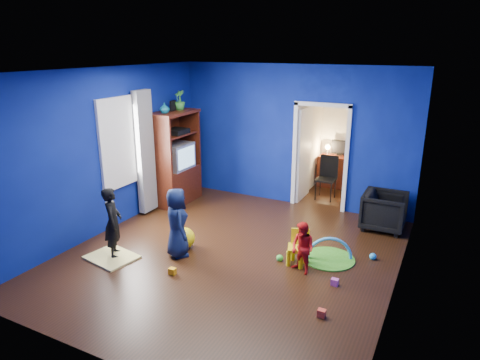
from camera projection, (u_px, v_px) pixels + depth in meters
The scene contains 33 objects.
floor at pixel (231, 255), 6.92m from camera, with size 5.00×5.50×0.01m, color black.
ceiling at pixel (229, 71), 6.04m from camera, with size 5.00×5.50×0.01m, color white.
wall_back at pixel (293, 136), 8.82m from camera, with size 5.00×0.02×2.90m, color navy.
wall_front at pixel (96, 239), 4.14m from camera, with size 5.00×0.02×2.90m, color navy.
wall_left at pixel (106, 151), 7.56m from camera, with size 0.02×5.50×2.90m, color navy.
wall_right at pixel (404, 194), 5.40m from camera, with size 0.02×5.50×2.90m, color navy.
alcove at pixel (332, 141), 9.36m from camera, with size 1.00×1.75×2.50m, color silver, non-canonical shape.
armchair at pixel (384, 211), 7.81m from camera, with size 0.75×0.77×0.70m, color black.
child_black at pixel (113, 223), 6.74m from camera, with size 0.42×0.28×1.15m, color black.
child_navy at pixel (177, 223), 6.76m from camera, with size 0.55×0.36×1.13m, color #10143D.
toddler_red at pixel (303, 248), 6.28m from camera, with size 0.38×0.30×0.79m, color red.
vase at pixel (165, 108), 8.42m from camera, with size 0.20×0.20×0.20m, color #0B595F.
potted_plant at pixel (179, 100), 8.83m from camera, with size 0.23×0.23×0.40m, color #328630.
tv_armoire at pixel (176, 158), 9.00m from camera, with size 0.58×1.14×1.96m, color #3C100A.
crt_tv at pixel (177, 156), 8.97m from camera, with size 0.46×0.70×0.54m, color silver.
yellow_blanket at pixel (112, 257), 6.82m from camera, with size 0.75×0.60×0.03m, color #F2E07A.
hopper_ball at pixel (184, 238), 7.11m from camera, with size 0.36×0.36×0.36m, color yellow.
kid_chair at pixel (297, 250), 6.56m from camera, with size 0.28×0.28×0.50m, color yellow.
play_mat at pixel (329, 259), 6.78m from camera, with size 0.81×0.81×0.02m, color green.
toy_arch at pixel (329, 258), 6.78m from camera, with size 0.73×0.73×0.05m, color #3F8CD8.
window_left at pixel (120, 142), 7.82m from camera, with size 0.03×0.95×1.55m, color white.
curtain at pixel (145, 152), 8.33m from camera, with size 0.14×0.42×2.40m, color slate.
doorway at pixel (320, 158), 8.68m from camera, with size 1.16×0.10×2.10m, color white.
study_desk at pixel (337, 172), 10.17m from camera, with size 0.88×0.44×0.75m, color #3D140A.
desk_monitor at pixel (340, 147), 10.10m from camera, with size 0.40×0.05×0.32m, color black.
desk_lamp at pixel (328, 147), 10.17m from camera, with size 0.14×0.14×0.14m, color #FFD88C.
folding_chair at pixel (326, 179), 9.33m from camera, with size 0.40×0.40×0.92m, color black.
book_shelf at pixel (343, 101), 9.77m from camera, with size 0.88×0.24×0.04m, color white.
toy_0 at pixel (322, 313), 5.33m from camera, with size 0.10×0.08×0.10m, color #F54328.
toy_1 at pixel (373, 256), 6.76m from camera, with size 0.11×0.11×0.11m, color #259CD7.
toy_2 at pixel (172, 271), 6.33m from camera, with size 0.10×0.08×0.10m, color #FCA00D.
toy_3 at pixel (280, 258), 6.71m from camera, with size 0.11×0.11×0.11m, color green.
toy_4 at pixel (335, 282), 6.04m from camera, with size 0.10×0.08×0.10m, color #DC52A7.
Camera 1 is at (2.95, -5.49, 3.24)m, focal length 32.00 mm.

